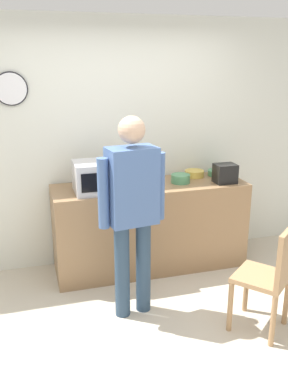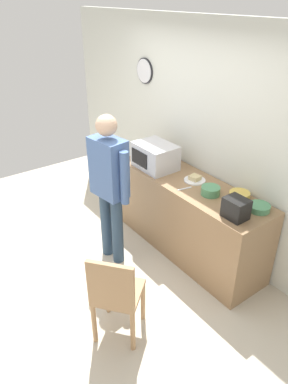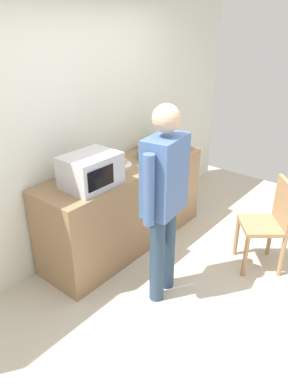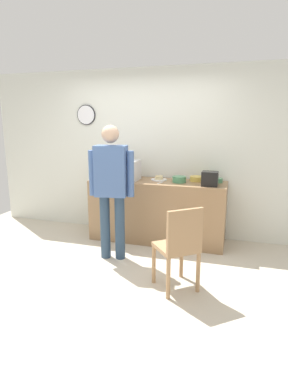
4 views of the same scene
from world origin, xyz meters
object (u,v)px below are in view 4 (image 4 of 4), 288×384
Objects in this scene: microwave at (122,170)px; toaster at (210,179)px; cereal_bowl at (215,180)px; salad_bowl at (179,179)px; mixing_bowl at (197,179)px; fork_utensil at (160,183)px; person_standing at (111,183)px; sandwich_plate at (159,179)px; wooden_chair at (179,245)px; spoon_utensil at (130,176)px.

microwave is 1.32m from toaster.
salad_bowl is at bearing -162.39° from cereal_bowl.
fork_utensil is at bearing -146.37° from mixing_bowl.
person_standing reaches higher than microwave.
sandwich_plate is at bearing 109.03° from fork_utensil.
fork_utensil is (0.62, -0.07, -0.15)m from microwave.
cereal_bowl is (1.37, 0.22, -0.12)m from microwave.
cereal_bowl is at bearing 37.57° from person_standing.
cereal_bowl is 0.97× the size of toaster.
mixing_bowl is 1.37m from person_standing.
mixing_bowl is 0.58m from fork_utensil.
cereal_bowl is 0.12× the size of person_standing.
wooden_chair is at bearing -29.83° from person_standing.
cereal_bowl is (0.83, 0.08, 0.01)m from sandwich_plate.
person_standing reaches higher than fork_utensil.
person_standing reaches higher than cereal_bowl.
salad_bowl reaches higher than cereal_bowl.
microwave is 0.29× the size of person_standing.
microwave is at bearing -164.86° from sandwich_plate.
microwave is at bearing -167.37° from mixing_bowl.
wooden_chair is at bearing -88.80° from mixing_bowl.
mixing_bowl is at bearing 12.63° from microwave.
person_standing is (0.13, -1.09, 0.09)m from spoon_utensil.
salad_bowl reaches higher than spoon_utensil.
toaster reaches higher than salad_bowl.
sandwich_plate reaches higher than cereal_bowl.
fork_utensil is 0.18× the size of wooden_chair.
sandwich_plate reaches higher than fork_utensil.
sandwich_plate is 1.14× the size of cereal_bowl.
salad_bowl reaches higher than fork_utensil.
mixing_bowl reaches higher than sandwich_plate.
wooden_chair is at bearing -48.85° from microwave.
wooden_chair is at bearing -78.94° from salad_bowl.
sandwich_plate is 1.10× the size of toaster.
microwave is at bearing 173.16° from fork_utensil.
fork_utensil is 1.39m from wooden_chair.
microwave reaches higher than spoon_utensil.
cereal_bowl is 0.23× the size of wooden_chair.
sandwich_plate is 1.15× the size of mixing_bowl.
sandwich_plate is at bearing 165.78° from salad_bowl.
person_standing reaches higher than wooden_chair.
mixing_bowl is (0.23, 0.18, -0.01)m from salad_bowl.
mixing_bowl is at bearing 10.14° from sandwich_plate.
spoon_utensil is at bearing 89.74° from microwave.
microwave is at bearing -90.26° from spoon_utensil.
fork_utensil is at bearing -158.33° from cereal_bowl.
sandwich_plate is 0.26× the size of wooden_chair.
toaster reaches higher than sandwich_plate.
microwave is 0.64m from fork_utensil.
salad_bowl is at bearing 101.06° from wooden_chair.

